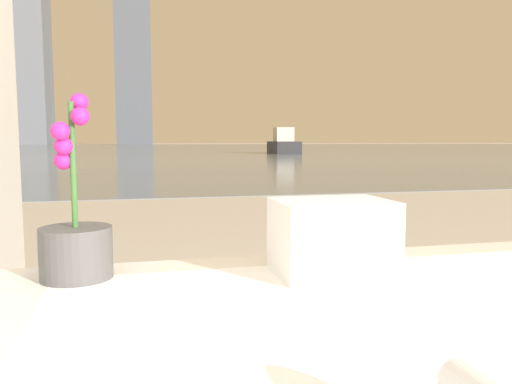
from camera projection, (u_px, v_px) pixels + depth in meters
The scene contains 7 objects.
potted_orchid at pixel (76, 240), 1.04m from camera, with size 0.15×0.15×0.38m.
towel_stack at pixel (332, 237), 1.08m from camera, with size 0.24×0.18×0.16m.
harbor_water at pixel (141, 148), 60.38m from camera, with size 180.00×110.00×0.01m.
harbor_boat_2 at pixel (283, 144), 32.03m from camera, with size 2.01×4.56×1.65m.
harbor_boat_3 at pixel (287, 143), 79.90m from camera, with size 2.32×3.57×1.27m.
skyline_tower_1 at pixel (13, 0), 105.55m from camera, with size 13.21×12.43×61.13m.
skyline_tower_2 at pixel (131, 4), 111.16m from camera, with size 7.89×6.45×62.59m.
Camera 1 is at (-0.54, -0.21, 0.83)m, focal length 35.00 mm.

